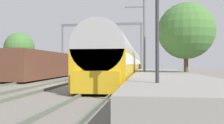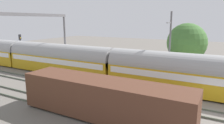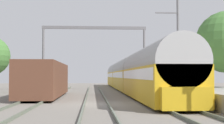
{
  "view_description": "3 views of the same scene",
  "coord_description": "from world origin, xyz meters",
  "px_view_note": "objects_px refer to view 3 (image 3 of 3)",
  "views": [
    {
      "loc": [
        6.51,
        -17.33,
        1.62
      ],
      "look_at": [
        4.17,
        0.62,
        1.74
      ],
      "focal_mm": 39.1,
      "sensor_mm": 36.0,
      "label": 1
    },
    {
      "loc": [
        -16.18,
        -0.23,
        7.06
      ],
      "look_at": [
        1.44,
        9.43,
        2.95
      ],
      "focal_mm": 32.89,
      "sensor_mm": 36.0,
      "label": 2
    },
    {
      "loc": [
        -0.25,
        -21.13,
        1.79
      ],
      "look_at": [
        2.08,
        18.2,
        3.41
      ],
      "focal_mm": 53.63,
      "sensor_mm": 36.0,
      "label": 3
    }
  ],
  "objects_px": {
    "freight_car": "(45,80)",
    "passenger_train": "(129,74)",
    "railway_signal_far": "(134,67)",
    "catenary_gantry": "(94,44)",
    "person_crossing": "(150,83)"
  },
  "relations": [
    {
      "from": "railway_signal_far",
      "to": "catenary_gantry",
      "type": "distance_m",
      "value": 11.61
    },
    {
      "from": "freight_car",
      "to": "railway_signal_far",
      "type": "xyz_separation_m",
      "value": [
        10.25,
        22.09,
        1.6
      ]
    },
    {
      "from": "person_crossing",
      "to": "catenary_gantry",
      "type": "distance_m",
      "value": 9.05
    },
    {
      "from": "catenary_gantry",
      "to": "passenger_train",
      "type": "bearing_deg",
      "value": -9.82
    },
    {
      "from": "freight_car",
      "to": "catenary_gantry",
      "type": "height_order",
      "value": "catenary_gantry"
    },
    {
      "from": "freight_car",
      "to": "passenger_train",
      "type": "bearing_deg",
      "value": 54.82
    },
    {
      "from": "catenary_gantry",
      "to": "freight_car",
      "type": "bearing_deg",
      "value": -108.38
    },
    {
      "from": "passenger_train",
      "to": "freight_car",
      "type": "relative_size",
      "value": 3.78
    },
    {
      "from": "passenger_train",
      "to": "railway_signal_far",
      "type": "xyz_separation_m",
      "value": [
        1.92,
        10.27,
        1.1
      ]
    },
    {
      "from": "railway_signal_far",
      "to": "person_crossing",
      "type": "bearing_deg",
      "value": -90.44
    },
    {
      "from": "passenger_train",
      "to": "catenary_gantry",
      "type": "bearing_deg",
      "value": 170.18
    },
    {
      "from": "freight_car",
      "to": "catenary_gantry",
      "type": "distance_m",
      "value": 13.86
    },
    {
      "from": "catenary_gantry",
      "to": "railway_signal_far",
      "type": "bearing_deg",
      "value": 57.48
    },
    {
      "from": "person_crossing",
      "to": "railway_signal_far",
      "type": "relative_size",
      "value": 0.36
    },
    {
      "from": "railway_signal_far",
      "to": "passenger_train",
      "type": "bearing_deg",
      "value": -100.58
    }
  ]
}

